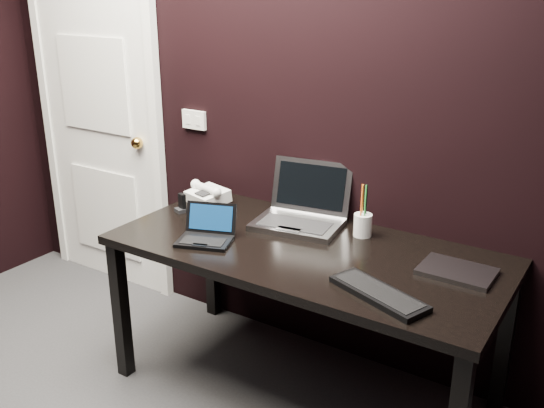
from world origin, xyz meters
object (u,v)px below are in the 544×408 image
Objects in this scene: door at (100,119)px; desk at (305,263)px; mobile_phone at (181,205)px; pen_cup at (363,224)px; netbook at (206,234)px; closed_laptop at (457,271)px; desk_phone at (207,195)px; silver_laptop at (301,213)px; ext_keyboard at (379,293)px.

door is 1.26× the size of desk.
pen_cup is (0.88, 0.21, 0.02)m from mobile_phone.
desk is 5.90× the size of netbook.
desk is 5.98× the size of closed_laptop.
mobile_phone is (-0.02, -0.18, -0.01)m from desk_phone.
netbook is at bearing -164.89° from closed_laptop.
desk_phone is (-0.71, 0.22, 0.12)m from desk.
silver_laptop is 0.61m from mobile_phone.
door is at bearing 156.17° from netbook.
pen_cup reaches higher than ext_keyboard.
door is at bearing 176.00° from pen_cup.
desk_phone is at bearing -178.03° from pen_cup.
desk is 4.14× the size of ext_keyboard.
closed_laptop is at bearing -6.84° from door.
mobile_phone is 0.91m from pen_cup.
silver_laptop is 1.87× the size of desk_phone.
pen_cup reaches higher than closed_laptop.
silver_laptop is 4.79× the size of mobile_phone.
netbook is 0.70m from pen_cup.
ext_keyboard is 4.43× the size of mobile_phone.
door is 23.07× the size of mobile_phone.
desk_phone is (-1.15, 0.46, 0.03)m from ext_keyboard.
ext_keyboard is at bearing -28.12° from desk.
desk_phone is at bearing 162.85° from desk.
door is at bearing 173.16° from closed_laptop.
netbook is (-0.40, -0.18, 0.11)m from desk.
netbook reaches higher than desk_phone.
silver_laptop is at bearing 170.99° from closed_laptop.
pen_cup is (-0.29, 0.49, 0.04)m from ext_keyboard.
closed_laptop is 1.18× the size of pen_cup.
ext_keyboard is at bearing -4.11° from netbook.
mobile_phone is at bearing -162.25° from silver_laptop.
desk_phone is at bearing -179.37° from silver_laptop.
door reaches higher than closed_laptop.
pen_cup is (-0.47, 0.15, 0.05)m from closed_laptop.
netbook reaches higher than mobile_phone.
desk_phone reaches higher than ext_keyboard.
ext_keyboard is at bearing -13.24° from mobile_phone.
netbook is at bearing -156.43° from desk.
desk_phone is at bearing 128.00° from netbook.
mobile_phone is at bearing -20.08° from door.
netbook is 1.07m from closed_laptop.
desk is 0.45m from netbook.
ext_keyboard is at bearing -37.86° from silver_laptop.
mobile_phone is at bearing -166.70° from pen_cup.
desk is 3.83× the size of silver_laptop.
closed_laptop is 1.34m from desk_phone.
silver_laptop reaches higher than pen_cup.
ext_keyboard is 0.39m from closed_laptop.
pen_cup is at bearing 4.42° from silver_laptop.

